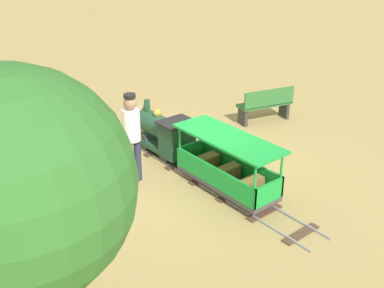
% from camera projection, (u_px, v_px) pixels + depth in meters
% --- Properties ---
extents(ground_plane, '(60.00, 60.00, 0.00)m').
position_uv_depth(ground_plane, '(194.00, 172.00, 8.24)').
color(ground_plane, '#A38C51').
extents(track, '(0.69, 5.70, 0.04)m').
position_uv_depth(track, '(193.00, 171.00, 8.25)').
color(track, gray).
rests_on(track, ground_plane).
extents(locomotive, '(0.65, 1.45, 0.97)m').
position_uv_depth(locomotive, '(165.00, 133.00, 8.67)').
color(locomotive, '#1E472D').
rests_on(locomotive, ground_plane).
extents(passenger_car, '(0.75, 2.00, 0.97)m').
position_uv_depth(passenger_car, '(227.00, 169.00, 7.45)').
color(passenger_car, '#3F3F3F').
rests_on(passenger_car, ground_plane).
extents(conductor_person, '(0.30, 0.30, 1.62)m').
position_uv_depth(conductor_person, '(132.00, 132.00, 7.54)').
color(conductor_person, '#282D47').
rests_on(conductor_person, ground_plane).
extents(park_bench, '(1.36, 0.71, 0.82)m').
position_uv_depth(park_bench, '(266.00, 105.00, 10.31)').
color(park_bench, '#2D6B33').
rests_on(park_bench, ground_plane).
extents(oak_tree_near, '(1.84, 1.84, 3.18)m').
position_uv_depth(oak_tree_near, '(16.00, 188.00, 3.34)').
color(oak_tree_near, brown).
rests_on(oak_tree_near, ground_plane).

